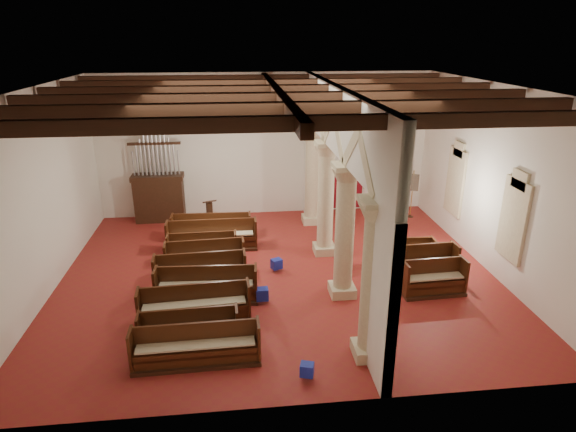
# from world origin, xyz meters

# --- Properties ---
(floor) EXTENTS (14.00, 14.00, 0.00)m
(floor) POSITION_xyz_m (0.00, 0.00, 0.00)
(floor) COLOR maroon
(floor) RESTS_ON ground
(ceiling) EXTENTS (14.00, 14.00, 0.00)m
(ceiling) POSITION_xyz_m (0.00, 0.00, 6.00)
(ceiling) COLOR black
(ceiling) RESTS_ON wall_back
(wall_back) EXTENTS (14.00, 0.02, 6.00)m
(wall_back) POSITION_xyz_m (0.00, 6.00, 3.00)
(wall_back) COLOR white
(wall_back) RESTS_ON floor
(wall_front) EXTENTS (14.00, 0.02, 6.00)m
(wall_front) POSITION_xyz_m (0.00, -6.00, 3.00)
(wall_front) COLOR white
(wall_front) RESTS_ON floor
(wall_left) EXTENTS (0.02, 12.00, 6.00)m
(wall_left) POSITION_xyz_m (-7.00, 0.00, 3.00)
(wall_left) COLOR white
(wall_left) RESTS_ON floor
(wall_right) EXTENTS (0.02, 12.00, 6.00)m
(wall_right) POSITION_xyz_m (7.00, 0.00, 3.00)
(wall_right) COLOR white
(wall_right) RESTS_ON floor
(ceiling_beams) EXTENTS (13.80, 11.80, 0.30)m
(ceiling_beams) POSITION_xyz_m (0.00, 0.00, 5.82)
(ceiling_beams) COLOR #341B10
(ceiling_beams) RESTS_ON wall_back
(arcade) EXTENTS (0.90, 11.90, 6.00)m
(arcade) POSITION_xyz_m (1.80, 0.00, 3.56)
(arcade) COLOR beige
(arcade) RESTS_ON floor
(window_right_a) EXTENTS (0.03, 1.00, 2.20)m
(window_right_a) POSITION_xyz_m (6.98, -1.50, 2.20)
(window_right_a) COLOR #387E66
(window_right_a) RESTS_ON wall_right
(window_right_b) EXTENTS (0.03, 1.00, 2.20)m
(window_right_b) POSITION_xyz_m (6.98, 2.50, 2.20)
(window_right_b) COLOR #387E66
(window_right_b) RESTS_ON wall_right
(window_back) EXTENTS (1.00, 0.03, 2.20)m
(window_back) POSITION_xyz_m (5.00, 5.98, 2.20)
(window_back) COLOR #387E66
(window_back) RESTS_ON wall_back
(pipe_organ) EXTENTS (2.10, 0.85, 4.40)m
(pipe_organ) POSITION_xyz_m (-4.50, 5.50, 1.37)
(pipe_organ) COLOR #341B10
(pipe_organ) RESTS_ON floor
(lectern) EXTENTS (0.58, 0.61, 1.19)m
(lectern) POSITION_xyz_m (-2.40, 4.55, 0.49)
(lectern) COLOR #351E10
(lectern) RESTS_ON floor
(dossal_curtain) EXTENTS (1.80, 0.07, 2.17)m
(dossal_curtain) POSITION_xyz_m (3.50, 5.92, 1.17)
(dossal_curtain) COLOR maroon
(dossal_curtain) RESTS_ON floor
(processional_banner) EXTENTS (0.45, 0.57, 2.07)m
(processional_banner) POSITION_xyz_m (6.16, 4.71, 0.75)
(processional_banner) COLOR #341B10
(processional_banner) RESTS_ON floor
(hymnal_box_a) EXTENTS (0.37, 0.33, 0.31)m
(hymnal_box_a) POSITION_xyz_m (0.18, -5.19, 0.25)
(hymnal_box_a) COLOR navy
(hymnal_box_a) RESTS_ON floor
(hymnal_box_b) EXTENTS (0.37, 0.31, 0.36)m
(hymnal_box_b) POSITION_xyz_m (-0.64, -1.72, 0.28)
(hymnal_box_b) COLOR navy
(hymnal_box_b) RESTS_ON floor
(hymnal_box_c) EXTENTS (0.41, 0.38, 0.33)m
(hymnal_box_c) POSITION_xyz_m (-0.04, 0.24, 0.27)
(hymnal_box_c) COLOR navy
(hymnal_box_c) RESTS_ON floor
(tube_heater_a) EXTENTS (1.03, 0.46, 0.11)m
(tube_heater_a) POSITION_xyz_m (-2.75, -4.31, 0.16)
(tube_heater_a) COLOR white
(tube_heater_a) RESTS_ON floor
(tube_heater_b) EXTENTS (1.12, 0.39, 0.11)m
(tube_heater_b) POSITION_xyz_m (-3.07, -3.55, 0.16)
(tube_heater_b) COLOR white
(tube_heater_b) RESTS_ON floor
(nave_pew_0) EXTENTS (3.05, 0.75, 1.02)m
(nave_pew_0) POSITION_xyz_m (-2.36, -4.34, 0.34)
(nave_pew_0) COLOR #341B10
(nave_pew_0) RESTS_ON floor
(nave_pew_1) EXTENTS (2.52, 0.73, 0.95)m
(nave_pew_1) POSITION_xyz_m (-2.59, -3.56, 0.32)
(nave_pew_1) COLOR #341B10
(nave_pew_1) RESTS_ON floor
(nave_pew_2) EXTENTS (3.05, 0.90, 1.07)m
(nave_pew_2) POSITION_xyz_m (-2.52, -2.50, 0.35)
(nave_pew_2) COLOR #341B10
(nave_pew_2) RESTS_ON floor
(nave_pew_3) EXTENTS (3.01, 0.88, 1.08)m
(nave_pew_3) POSITION_xyz_m (-2.25, -1.45, 0.36)
(nave_pew_3) COLOR #341B10
(nave_pew_3) RESTS_ON floor
(nave_pew_4) EXTENTS (2.85, 0.88, 1.11)m
(nave_pew_4) POSITION_xyz_m (-2.47, -0.58, 0.37)
(nave_pew_4) COLOR #341B10
(nave_pew_4) RESTS_ON floor
(nave_pew_5) EXTENTS (2.66, 0.84, 1.03)m
(nave_pew_5) POSITION_xyz_m (-2.40, 0.60, 0.34)
(nave_pew_5) COLOR #341B10
(nave_pew_5) RESTS_ON floor
(nave_pew_6) EXTENTS (2.42, 0.67, 0.95)m
(nave_pew_6) POSITION_xyz_m (-2.54, 1.47, 0.31)
(nave_pew_6) COLOR #341B10
(nave_pew_6) RESTS_ON floor
(nave_pew_7) EXTENTS (3.26, 0.75, 1.10)m
(nave_pew_7) POSITION_xyz_m (-2.23, 2.26, 0.36)
(nave_pew_7) COLOR #341B10
(nave_pew_7) RESTS_ON floor
(nave_pew_8) EXTENTS (3.02, 0.79, 1.04)m
(nave_pew_8) POSITION_xyz_m (-2.28, 3.13, 0.34)
(nave_pew_8) COLOR #341B10
(nave_pew_8) RESTS_ON floor
(aisle_pew_0) EXTENTS (1.95, 0.82, 1.09)m
(aisle_pew_0) POSITION_xyz_m (4.55, -1.75, 0.37)
(aisle_pew_0) COLOR #341B10
(aisle_pew_0) RESTS_ON floor
(aisle_pew_1) EXTENTS (1.93, 0.83, 1.13)m
(aisle_pew_1) POSITION_xyz_m (4.74, -0.75, 0.38)
(aisle_pew_1) COLOR #341B10
(aisle_pew_1) RESTS_ON floor
(aisle_pew_2) EXTENTS (1.90, 0.77, 1.00)m
(aisle_pew_2) POSITION_xyz_m (4.34, 0.10, 0.34)
(aisle_pew_2) COLOR #341B10
(aisle_pew_2) RESTS_ON floor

